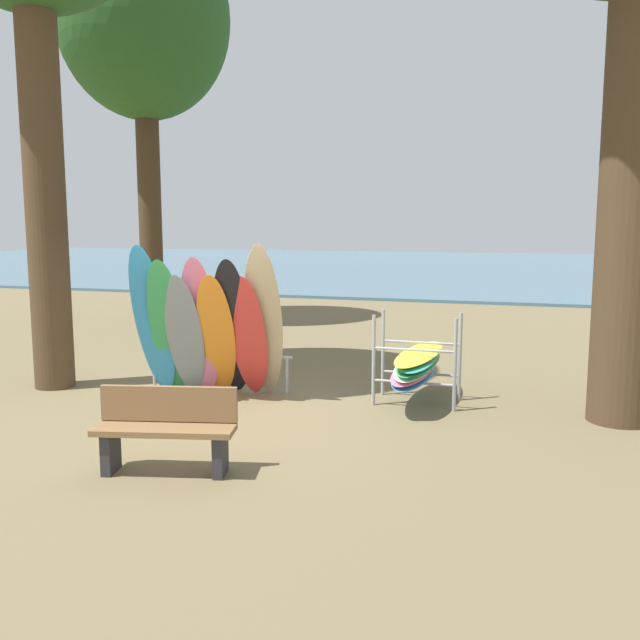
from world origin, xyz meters
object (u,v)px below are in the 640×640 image
object	(u,v)px
park_bench	(166,428)
tree_mid_behind	(144,23)
leaning_board_pile	(208,330)
board_storage_rack	(417,364)

from	to	relation	value
park_bench	tree_mid_behind	bearing A→B (deg)	121.64
tree_mid_behind	leaning_board_pile	xyz separation A→B (m)	(4.93, -6.71, -6.29)
board_storage_rack	tree_mid_behind	bearing A→B (deg)	142.17
board_storage_rack	park_bench	world-z (taller)	board_storage_rack
tree_mid_behind	park_bench	size ratio (longest dim) A/B	6.72
leaning_board_pile	board_storage_rack	bearing A→B (deg)	13.28
leaning_board_pile	park_bench	bearing A→B (deg)	-71.82
tree_mid_behind	park_bench	bearing A→B (deg)	-58.36
tree_mid_behind	board_storage_rack	distance (m)	11.93
board_storage_rack	park_bench	xyz separation A→B (m)	(-1.94, -3.43, -0.10)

